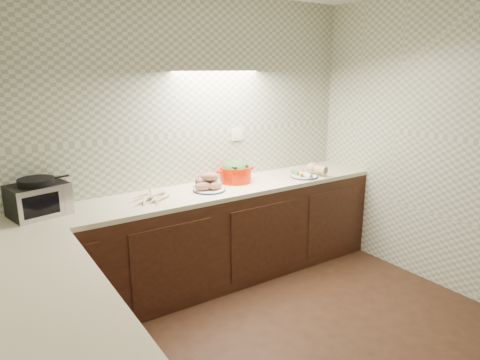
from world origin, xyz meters
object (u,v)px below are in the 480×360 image
veg_plate (308,172)px  sweet_potato_plate (209,184)px  toaster_oven (38,198)px  parsnip_pile (151,198)px  onion_bowl (203,182)px  dutch_oven (236,171)px

veg_plate → sweet_potato_plate: bearing=175.1°
toaster_oven → parsnip_pile: (0.81, -0.15, -0.10)m
onion_bowl → dutch_oven: size_ratio=0.42×
sweet_potato_plate → onion_bowl: sweet_potato_plate is taller
parsnip_pile → onion_bowl: 0.60m
toaster_oven → veg_plate: bearing=-18.0°
onion_bowl → dutch_oven: dutch_oven is taller
onion_bowl → dutch_oven: 0.34m
toaster_oven → veg_plate: toaster_oven is taller
veg_plate → onion_bowl: bearing=167.5°
dutch_oven → veg_plate: 0.76m
parsnip_pile → toaster_oven: bearing=169.6°
sweet_potato_plate → veg_plate: bearing=-4.9°
toaster_oven → sweet_potato_plate: size_ratio=1.52×
parsnip_pile → sweet_potato_plate: size_ratio=1.02×
parsnip_pile → veg_plate: veg_plate is taller
toaster_oven → onion_bowl: size_ratio=2.89×
dutch_oven → toaster_oven: bearing=-178.1°
sweet_potato_plate → onion_bowl: 0.15m
parsnip_pile → dutch_oven: 0.93m
toaster_oven → sweet_potato_plate: 1.37m
sweet_potato_plate → onion_bowl: size_ratio=1.90×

